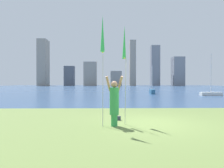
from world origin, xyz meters
TOP-DOWN VIEW (x-y plane):
  - ground at (0.00, 50.95)m, footprint 120.00×138.00m
  - person at (-1.68, -0.54)m, footprint 0.73×0.54m
  - kite_flag_left at (-2.14, -0.81)m, footprint 0.16×0.75m
  - kite_flag_right at (-1.23, 0.14)m, footprint 0.16×1.02m
  - bag at (-1.45, 0.69)m, footprint 0.21×0.13m
  - sailboat_2 at (11.62, 17.58)m, footprint 2.84×0.88m
  - sailboat_4 at (4.85, 22.23)m, footprint 0.88×3.08m
  - skyline_tower_0 at (-36.72, 99.01)m, footprint 4.61×7.80m
  - skyline_tower_1 at (-23.14, 100.66)m, footprint 5.47×3.75m
  - skyline_tower_2 at (-11.59, 98.36)m, footprint 6.87×3.43m
  - skyline_tower_3 at (2.22, 98.48)m, footprint 5.90×5.37m
  - skyline_tower_4 at (11.33, 100.68)m, footprint 3.25×5.16m
  - skyline_tower_5 at (24.20, 102.51)m, footprint 4.82×4.27m
  - skyline_tower_6 at (35.23, 97.30)m, footprint 5.89×5.62m

SIDE VIEW (x-z plane):
  - ground at x=0.00m, z-range -0.12..0.00m
  - bag at x=-1.45m, z-range 0.00..0.19m
  - sailboat_2 at x=11.62m, z-range -2.46..3.14m
  - sailboat_4 at x=4.85m, z-range -1.79..2.60m
  - person at x=-1.68m, z-range -0.02..1.98m
  - kite_flag_right at x=-1.23m, z-range 1.30..5.43m
  - kite_flag_left at x=-2.14m, z-range 1.35..5.66m
  - skyline_tower_3 at x=2.22m, z-range 0.00..7.83m
  - skyline_tower_1 at x=-23.14m, z-range 0.00..10.70m
  - skyline_tower_2 at x=-11.59m, z-range 0.00..12.78m
  - skyline_tower_6 at x=35.23m, z-range 0.00..15.31m
  - skyline_tower_5 at x=24.20m, z-range 0.00..22.33m
  - skyline_tower_0 at x=-36.72m, z-range 0.00..24.57m
  - skyline_tower_4 at x=11.33m, z-range 0.00..24.72m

